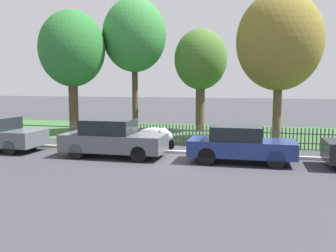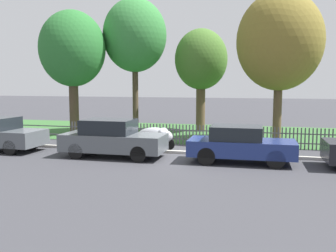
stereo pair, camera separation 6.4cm
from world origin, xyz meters
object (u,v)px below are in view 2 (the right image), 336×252
object	(u,v)px
parked_car_navy_estate	(240,144)
covered_motorcycle	(156,136)
tree_behind_motorcycle	(135,36)
tree_far_left	(280,42)
parked_car_black_saloon	(112,138)
tree_mid_park	(201,60)
tree_nearest_kerb	(72,50)

from	to	relation	value
parked_car_navy_estate	covered_motorcycle	size ratio (longest dim) A/B	2.16
tree_behind_motorcycle	tree_far_left	xyz separation A→B (m)	(8.35, -1.51, -0.72)
parked_car_black_saloon	tree_behind_motorcycle	distance (m)	9.27
tree_behind_motorcycle	tree_far_left	bearing A→B (deg)	-10.24
covered_motorcycle	tree_far_left	world-z (taller)	tree_far_left
parked_car_black_saloon	tree_behind_motorcycle	size ratio (longest dim) A/B	0.53
tree_far_left	tree_mid_park	bearing A→B (deg)	146.63
parked_car_navy_estate	tree_behind_motorcycle	distance (m)	11.32
tree_behind_motorcycle	tree_mid_park	xyz separation A→B (m)	(3.81, 1.48, -1.44)
parked_car_navy_estate	parked_car_black_saloon	bearing A→B (deg)	-179.22
tree_behind_motorcycle	tree_mid_park	distance (m)	4.33
parked_car_black_saloon	tree_nearest_kerb	world-z (taller)	tree_nearest_kerb
parked_car_black_saloon	covered_motorcycle	distance (m)	2.39
parked_car_navy_estate	tree_far_left	size ratio (longest dim) A/B	0.52
tree_behind_motorcycle	tree_nearest_kerb	bearing A→B (deg)	-145.87
parked_car_navy_estate	tree_mid_park	world-z (taller)	tree_mid_park
parked_car_navy_estate	tree_far_left	xyz separation A→B (m)	(1.55, 5.94, 4.42)
parked_car_black_saloon	covered_motorcycle	size ratio (longest dim) A/B	2.28
tree_far_left	parked_car_navy_estate	bearing A→B (deg)	-104.58
parked_car_black_saloon	tree_mid_park	world-z (taller)	tree_mid_park
covered_motorcycle	tree_mid_park	distance (m)	8.06
covered_motorcycle	tree_behind_motorcycle	bearing A→B (deg)	119.39
parked_car_navy_estate	tree_nearest_kerb	bearing A→B (deg)	150.71
covered_motorcycle	tree_far_left	distance (m)	8.16
covered_motorcycle	tree_nearest_kerb	world-z (taller)	tree_nearest_kerb
parked_car_black_saloon	tree_behind_motorcycle	bearing A→B (deg)	101.65
covered_motorcycle	tree_mid_park	xyz separation A→B (m)	(0.91, 7.05, 3.79)
covered_motorcycle	tree_behind_motorcycle	world-z (taller)	tree_behind_motorcycle
tree_nearest_kerb	tree_far_left	size ratio (longest dim) A/B	0.93
tree_far_left	tree_behind_motorcycle	bearing A→B (deg)	169.76
parked_car_black_saloon	tree_mid_park	size ratio (longest dim) A/B	0.67
parked_car_black_saloon	tree_far_left	xyz separation A→B (m)	(6.73, 6.08, 4.37)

